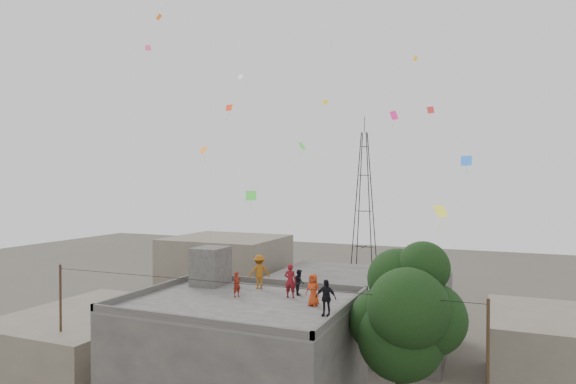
# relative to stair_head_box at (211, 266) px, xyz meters

# --- Properties ---
(main_building) EXTENTS (10.00, 8.00, 6.10)m
(main_building) POSITION_rel_stair_head_box_xyz_m (3.20, -2.60, -4.05)
(main_building) COLOR #44423F
(main_building) RESTS_ON ground
(parapet) EXTENTS (10.00, 8.00, 0.30)m
(parapet) POSITION_rel_stair_head_box_xyz_m (3.20, -2.60, -0.85)
(parapet) COLOR #44423F
(parapet) RESTS_ON main_building
(stair_head_box) EXTENTS (1.60, 1.80, 2.00)m
(stair_head_box) POSITION_rel_stair_head_box_xyz_m (0.00, 0.00, 0.00)
(stair_head_box) COLOR #44423F
(stair_head_box) RESTS_ON main_building
(neighbor_west) EXTENTS (8.00, 10.00, 4.00)m
(neighbor_west) POSITION_rel_stair_head_box_xyz_m (-7.80, -0.60, -5.10)
(neighbor_west) COLOR #6B6455
(neighbor_west) RESTS_ON ground
(neighbor_north) EXTENTS (12.00, 9.00, 5.00)m
(neighbor_north) POSITION_rel_stair_head_box_xyz_m (5.20, 11.40, -4.60)
(neighbor_north) COLOR #44423F
(neighbor_north) RESTS_ON ground
(neighbor_northwest) EXTENTS (9.00, 8.00, 7.00)m
(neighbor_northwest) POSITION_rel_stair_head_box_xyz_m (-6.80, 13.40, -3.60)
(neighbor_northwest) COLOR #6B6455
(neighbor_northwest) RESTS_ON ground
(neighbor_east) EXTENTS (7.00, 8.00, 4.40)m
(neighbor_east) POSITION_rel_stair_head_box_xyz_m (17.20, 7.40, -4.90)
(neighbor_east) COLOR #6B6455
(neighbor_east) RESTS_ON ground
(tree) EXTENTS (4.90, 4.60, 9.10)m
(tree) POSITION_rel_stair_head_box_xyz_m (10.57, -2.00, -1.00)
(tree) COLOR black
(tree) RESTS_ON ground
(utility_line) EXTENTS (20.12, 0.62, 7.40)m
(utility_line) POSITION_rel_stair_head_box_xyz_m (3.70, -3.85, -3.27)
(utility_line) COLOR black
(utility_line) RESTS_ON ground
(transmission_tower) EXTENTS (2.97, 2.97, 20.01)m
(transmission_tower) POSITION_rel_stair_head_box_xyz_m (-0.80, 37.40, 1.97)
(transmission_tower) COLOR black
(transmission_tower) RESTS_ON ground
(person_red_adult) EXTENTS (0.61, 0.43, 1.59)m
(person_red_adult) POSITION_rel_stair_head_box_xyz_m (5.05, -1.08, -0.20)
(person_red_adult) COLOR maroon
(person_red_adult) RESTS_ON main_building
(person_orange_child) EXTENTS (0.76, 0.58, 1.41)m
(person_orange_child) POSITION_rel_stair_head_box_xyz_m (6.57, -2.10, -0.30)
(person_orange_child) COLOR #C53D16
(person_orange_child) RESTS_ON main_building
(person_dark_child) EXTENTS (0.69, 0.74, 1.22)m
(person_dark_child) POSITION_rel_stair_head_box_xyz_m (5.23, -0.36, -0.39)
(person_dark_child) COLOR black
(person_dark_child) RESTS_ON main_building
(person_dark_adult) EXTENTS (0.88, 0.37, 1.49)m
(person_dark_adult) POSITION_rel_stair_head_box_xyz_m (7.60, -3.45, -0.26)
(person_dark_adult) COLOR black
(person_dark_adult) RESTS_ON main_building
(person_orange_adult) EXTENTS (1.28, 1.20, 1.74)m
(person_orange_adult) POSITION_rel_stair_head_box_xyz_m (2.82, 0.14, -0.13)
(person_orange_adult) COLOR #9C5511
(person_orange_adult) RESTS_ON main_building
(person_red_child) EXTENTS (0.43, 0.52, 1.20)m
(person_red_child) POSITION_rel_stair_head_box_xyz_m (2.65, -1.92, -0.40)
(person_red_child) COLOR maroon
(person_red_child) RESTS_ON main_building
(kites) EXTENTS (19.26, 17.54, 12.08)m
(kites) POSITION_rel_stair_head_box_xyz_m (4.35, 3.77, 8.21)
(kites) COLOR orange
(kites) RESTS_ON ground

